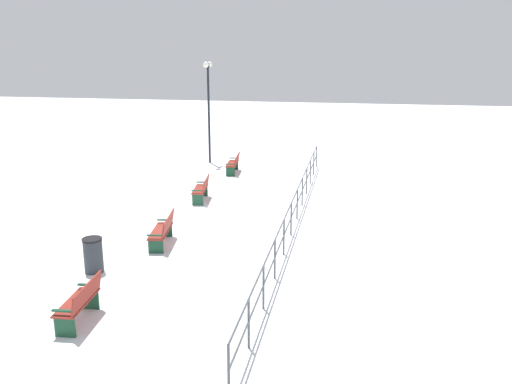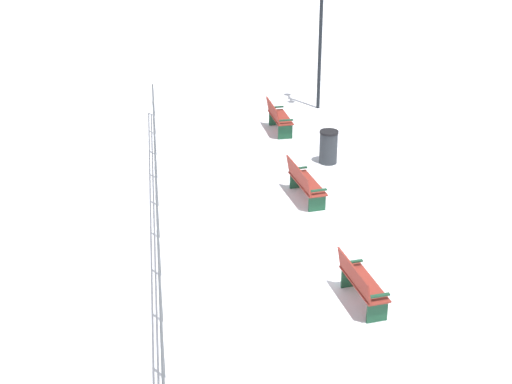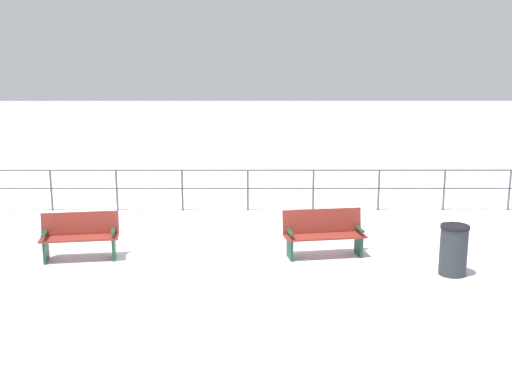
% 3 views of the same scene
% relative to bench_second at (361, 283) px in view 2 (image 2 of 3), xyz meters
% --- Properties ---
extents(ground_plane, '(80.00, 80.00, 0.00)m').
position_rel_bench_second_xyz_m(ground_plane, '(-0.03, 2.41, -0.47)').
color(ground_plane, white).
rests_on(ground_plane, ground).
extents(bench_second, '(0.73, 1.55, 0.91)m').
position_rel_bench_second_xyz_m(bench_second, '(0.00, 0.00, 0.00)').
color(bench_second, maroon).
rests_on(bench_second, ground).
extents(bench_third, '(0.78, 1.67, 0.91)m').
position_rel_bench_second_xyz_m(bench_third, '(-0.20, 4.80, -0.00)').
color(bench_third, maroon).
rests_on(bench_third, ground).
extents(bench_fourth, '(0.65, 1.47, 0.93)m').
position_rel_bench_second_xyz_m(bench_fourth, '(-0.10, 9.62, 0.01)').
color(bench_fourth, maroon).
rests_on(bench_fourth, ground).
extents(lamppost_middle, '(0.26, 1.06, 4.69)m').
position_rel_bench_second_xyz_m(lamppost_middle, '(1.58, 11.69, 2.76)').
color(lamppost_middle, black).
rests_on(lamppost_middle, ground).
extents(waterfront_railing, '(0.05, 18.46, 1.07)m').
position_rel_bench_second_xyz_m(waterfront_railing, '(-3.84, 2.41, 0.24)').
color(waterfront_railing, '#4C5156').
rests_on(waterfront_railing, ground).
extents(trash_bin, '(0.52, 0.52, 0.93)m').
position_rel_bench_second_xyz_m(trash_bin, '(0.91, 7.05, -0.00)').
color(trash_bin, '#2D3338').
rests_on(trash_bin, ground).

